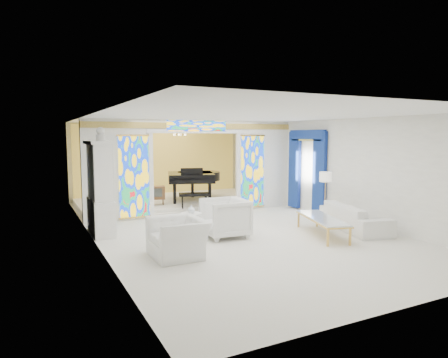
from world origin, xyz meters
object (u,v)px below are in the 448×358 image
china_cabinet (100,189)px  tv_console (157,193)px  coffee_table (322,219)px  sofa (354,217)px  grand_piano (194,177)px  armchair_left (178,238)px  armchair_right (225,218)px

china_cabinet → tv_console: size_ratio=4.32×
china_cabinet → coffee_table: (4.95, -2.69, -0.74)m
china_cabinet → sofa: bearing=-22.5°
grand_piano → sofa: bearing=-50.0°
china_cabinet → armchair_left: bearing=-67.9°
coffee_table → armchair_right: bearing=156.6°
china_cabinet → armchair_right: bearing=-32.5°
coffee_table → grand_piano: 5.90m
grand_piano → tv_console: size_ratio=5.05×
armchair_right → coffee_table: 2.45m
sofa → grand_piano: size_ratio=0.74×
armchair_left → sofa: bearing=91.8°
grand_piano → china_cabinet: bearing=-123.6°
armchair_left → armchair_right: (1.60, 1.00, 0.09)m
sofa → tv_console: 6.46m
grand_piano → tv_console: 1.71m
coffee_table → grand_piano: grand_piano is taller
armchair_left → armchair_right: size_ratio=1.14×
china_cabinet → tv_console: bearing=48.9°
china_cabinet → coffee_table: size_ratio=1.24×
china_cabinet → sofa: size_ratio=1.16×
china_cabinet → grand_piano: china_cabinet is taller
china_cabinet → tv_console: 3.48m
china_cabinet → grand_piano: size_ratio=0.86×
china_cabinet → armchair_right: china_cabinet is taller
china_cabinet → armchair_left: 3.03m
armchair_left → coffee_table: size_ratio=0.55×
china_cabinet → grand_piano: bearing=38.7°
china_cabinet → coffee_table: 5.68m
sofa → coffee_table: bearing=110.5°
china_cabinet → armchair_left: china_cabinet is taller
armchair_right → coffee_table: armchair_right is taller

